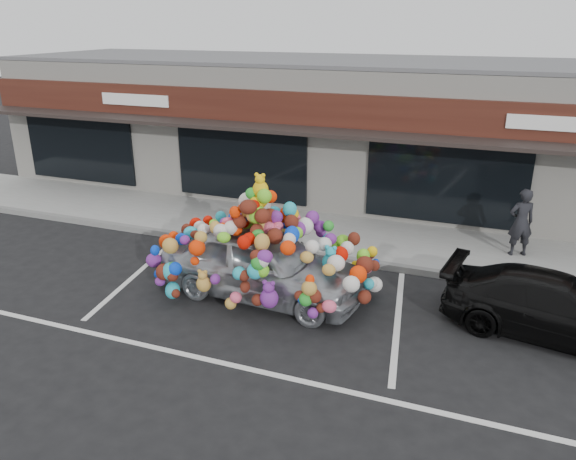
% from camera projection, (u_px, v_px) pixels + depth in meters
% --- Properties ---
extents(ground, '(90.00, 90.00, 0.00)m').
position_uv_depth(ground, '(261.00, 301.00, 11.63)').
color(ground, black).
rests_on(ground, ground).
extents(shop_building, '(24.00, 7.20, 4.31)m').
position_uv_depth(shop_building, '(363.00, 128.00, 18.25)').
color(shop_building, silver).
rests_on(shop_building, ground).
extents(sidewalk, '(26.00, 3.00, 0.15)m').
position_uv_depth(sidewalk, '(320.00, 233.00, 15.10)').
color(sidewalk, gray).
rests_on(sidewalk, ground).
extents(kerb, '(26.00, 0.18, 0.16)m').
position_uv_depth(kerb, '(301.00, 254.00, 13.79)').
color(kerb, slate).
rests_on(kerb, ground).
extents(parking_stripe_left, '(0.73, 4.37, 0.01)m').
position_uv_depth(parking_stripe_left, '(137.00, 274.00, 12.87)').
color(parking_stripe_left, silver).
rests_on(parking_stripe_left, ground).
extents(parking_stripe_mid, '(0.73, 4.37, 0.01)m').
position_uv_depth(parking_stripe_mid, '(398.00, 320.00, 10.87)').
color(parking_stripe_mid, silver).
rests_on(parking_stripe_mid, ground).
extents(lane_line, '(14.00, 0.12, 0.01)m').
position_uv_depth(lane_line, '(319.00, 385.00, 8.95)').
color(lane_line, silver).
rests_on(lane_line, ground).
extents(toy_car, '(3.14, 4.75, 2.69)m').
position_uv_depth(toy_car, '(263.00, 256.00, 11.55)').
color(toy_car, '#9EA1A8').
rests_on(toy_car, ground).
extents(black_sedan, '(2.20, 4.18, 1.15)m').
position_uv_depth(black_sedan, '(555.00, 307.00, 10.17)').
color(black_sedan, black).
rests_on(black_sedan, ground).
extents(pedestrian_a, '(0.71, 0.60, 1.65)m').
position_uv_depth(pedestrian_a, '(521.00, 222.00, 13.27)').
color(pedestrian_a, black).
rests_on(pedestrian_a, sidewalk).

